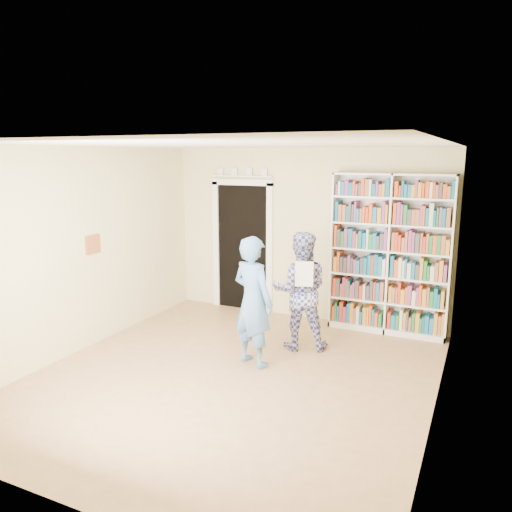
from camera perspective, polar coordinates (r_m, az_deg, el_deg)
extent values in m
plane|color=#996D4A|center=(6.11, -2.66, -13.62)|extent=(5.00, 5.00, 0.00)
plane|color=white|center=(5.53, -2.92, 12.62)|extent=(5.00, 5.00, 0.00)
plane|color=beige|center=(7.92, 5.66, 2.44)|extent=(4.50, 0.00, 4.50)
plane|color=beige|center=(6.99, -19.35, 0.62)|extent=(0.00, 5.00, 5.00)
plane|color=beige|center=(5.05, 20.47, -3.44)|extent=(0.00, 5.00, 5.00)
cube|color=white|center=(7.47, 15.03, 0.13)|extent=(1.70, 0.32, 2.34)
cube|color=white|center=(7.47, 15.03, 0.13)|extent=(0.03, 0.32, 2.34)
cube|color=black|center=(8.38, -1.52, 0.91)|extent=(0.90, 0.03, 2.10)
cube|color=white|center=(8.60, -4.55, 1.15)|extent=(0.10, 0.06, 2.20)
cube|color=white|center=(8.16, 1.57, 0.62)|extent=(0.10, 0.06, 2.20)
cube|color=white|center=(8.24, -1.61, 8.43)|extent=(1.10, 0.06, 0.10)
cube|color=white|center=(8.23, -1.64, 9.12)|extent=(1.10, 0.08, 0.02)
cube|color=brown|center=(7.10, -18.14, 1.28)|extent=(0.03, 0.25, 0.25)
imported|color=#4E79AD|center=(6.16, -0.35, -5.22)|extent=(0.69, 0.57, 1.64)
imported|color=navy|center=(6.73, 5.09, -3.96)|extent=(0.95, 0.85, 1.60)
cube|color=white|center=(6.37, 5.53, -2.07)|extent=(0.22, 0.09, 0.33)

